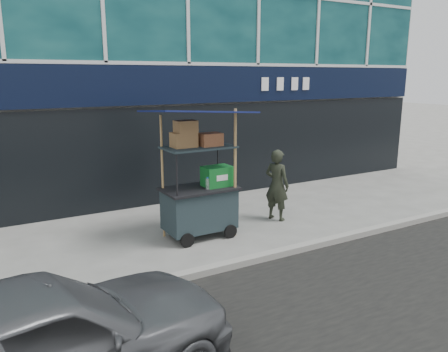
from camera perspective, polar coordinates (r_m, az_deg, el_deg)
ground at (r=8.18m, az=7.54°, el=-9.58°), size 80.00×80.00×0.00m
curb at (r=8.01m, az=8.43°, el=-9.65°), size 80.00×0.18×0.12m
vendor_cart at (r=8.53m, az=-3.14°, el=-2.12°), size 1.93×1.38×2.57m
vendor_man at (r=9.62m, az=6.92°, el=-1.16°), size 0.57×0.68×1.58m
parked_car at (r=4.66m, az=-23.78°, el=-19.84°), size 4.23×2.36×1.36m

